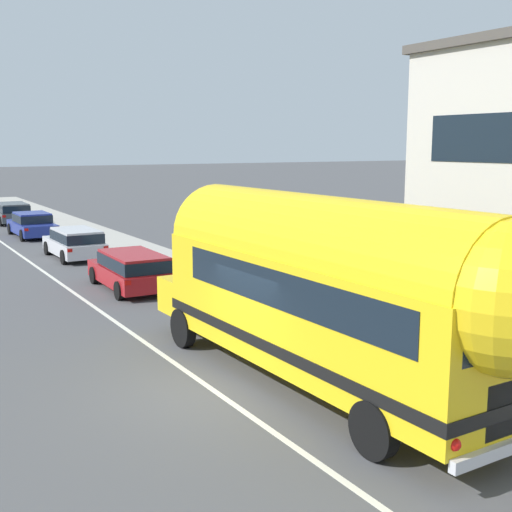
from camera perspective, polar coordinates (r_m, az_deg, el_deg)
name	(u,v)px	position (r m, az deg, el deg)	size (l,w,h in m)	color
ground_plane	(216,392)	(14.22, -3.49, -11.62)	(300.00, 300.00, 0.00)	#4C4C4F
lane_markings	(114,282)	(25.60, -12.12, -2.20)	(4.09, 80.00, 0.01)	silver
sidewalk_slab	(218,280)	(25.05, -3.31, -2.09)	(2.48, 90.00, 0.15)	#ADA89E
painted_bus	(331,286)	(13.53, 6.52, -2.59)	(2.79, 11.77, 4.12)	yellow
car_lead	(132,268)	(23.93, -10.67, -1.04)	(2.04, 4.48, 1.37)	#A5191E
car_second	(75,241)	(31.15, -15.32, 1.21)	(1.97, 4.40, 1.37)	silver
car_third	(32,224)	(39.28, -18.74, 2.66)	(2.02, 4.72, 1.37)	navy
car_fourth	(12,212)	(46.23, -20.28, 3.61)	(2.04, 4.31, 1.37)	#474C51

